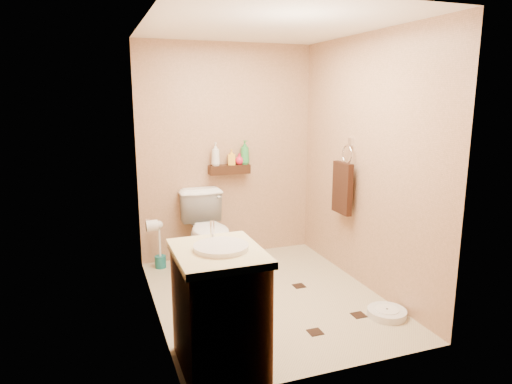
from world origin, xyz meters
name	(u,v)px	position (x,y,z in m)	size (l,w,h in m)	color
ground	(267,296)	(0.00, 0.00, 0.00)	(2.50, 2.50, 0.00)	#C3B78E
wall_back	(227,153)	(0.00, 1.25, 1.20)	(2.00, 0.04, 2.40)	tan
wall_front	(340,199)	(0.00, -1.25, 1.20)	(2.00, 0.04, 2.40)	tan
wall_left	(151,176)	(-1.00, 0.00, 1.20)	(0.04, 2.50, 2.40)	tan
wall_right	(365,164)	(1.00, 0.00, 1.20)	(0.04, 2.50, 2.40)	tan
ceiling	(268,25)	(0.00, 0.00, 2.40)	(2.00, 2.50, 0.02)	white
wall_shelf	(229,169)	(0.00, 1.17, 1.02)	(0.46, 0.14, 0.10)	#371A0F
floor_accents	(273,299)	(0.03, -0.08, 0.00)	(1.22, 1.45, 0.01)	black
toilet	(209,232)	(-0.34, 0.83, 0.42)	(0.47, 0.82, 0.83)	white
vanity	(219,307)	(-0.70, -0.91, 0.44)	(0.57, 0.69, 0.98)	brown
bathroom_scale	(387,313)	(0.82, -0.71, 0.03)	(0.38, 0.38, 0.07)	silver
toilet_brush	(160,251)	(-0.82, 1.07, 0.18)	(0.12, 0.12, 0.53)	#196766
towel_ring	(343,186)	(0.91, 0.25, 0.95)	(0.12, 0.30, 0.76)	silver
toilet_paper	(152,226)	(-0.94, 0.65, 0.60)	(0.12, 0.11, 0.12)	silver
bottle_a	(216,154)	(-0.16, 1.17, 1.20)	(0.10, 0.10, 0.26)	silver
bottle_b	(232,157)	(0.03, 1.17, 1.16)	(0.08, 0.08, 0.18)	yellow
bottle_c	(239,159)	(0.12, 1.17, 1.13)	(0.10, 0.10, 0.13)	red
bottle_d	(245,152)	(0.18, 1.17, 1.21)	(0.10, 0.10, 0.27)	green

